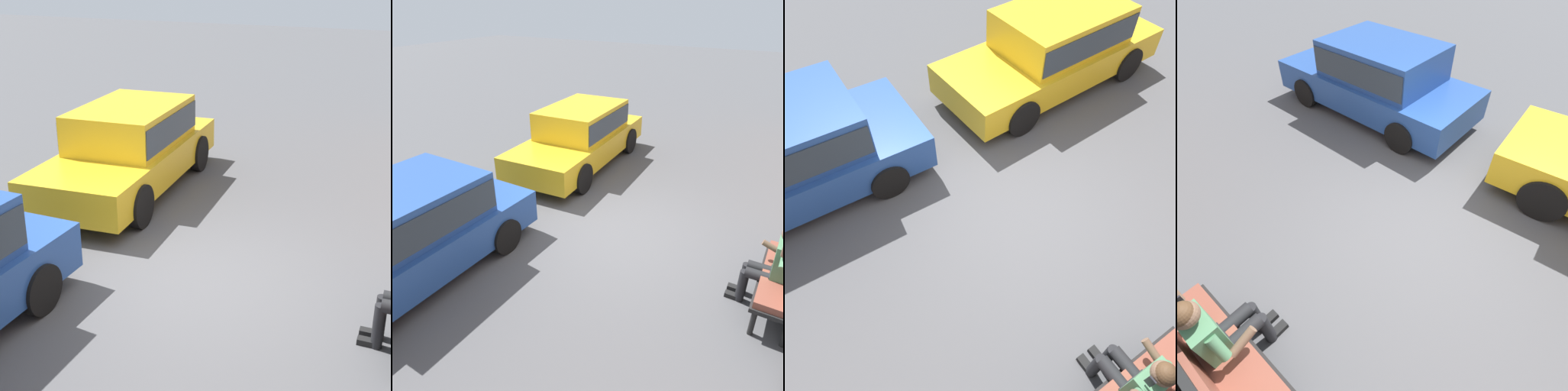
{
  "view_description": "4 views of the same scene",
  "coord_description": "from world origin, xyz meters",
  "views": [
    {
      "loc": [
        6.36,
        2.6,
        3.9
      ],
      "look_at": [
        0.04,
        0.0,
        1.16
      ],
      "focal_mm": 55.0,
      "sensor_mm": 36.0,
      "label": 1
    },
    {
      "loc": [
        5.42,
        2.6,
        3.93
      ],
      "look_at": [
        0.91,
        -0.06,
        1.18
      ],
      "focal_mm": 35.0,
      "sensor_mm": 36.0,
      "label": 2
    },
    {
      "loc": [
        2.36,
        2.6,
        4.78
      ],
      "look_at": [
        0.64,
        -0.05,
        0.77
      ],
      "focal_mm": 35.0,
      "sensor_mm": 36.0,
      "label": 3
    },
    {
      "loc": [
        -1.2,
        2.6,
        3.58
      ],
      "look_at": [
        0.48,
        0.6,
        0.93
      ],
      "focal_mm": 28.0,
      "sensor_mm": 36.0,
      "label": 4
    }
  ],
  "objects": [
    {
      "name": "ground_plane",
      "position": [
        0.0,
        0.0,
        0.0
      ],
      "size": [
        60.0,
        60.0,
        0.0
      ],
      "primitive_type": "plane",
      "color": "#4C4C4F"
    },
    {
      "name": "parked_car_near",
      "position": [
        -2.55,
        -2.32,
        0.82
      ],
      "size": [
        4.61,
        2.06,
        1.5
      ],
      "color": "gold",
      "rests_on": "ground_plane"
    },
    {
      "name": "person_on_phone",
      "position": [
        0.57,
        2.67,
        0.72
      ],
      "size": [
        0.73,
        0.74,
        1.35
      ],
      "color": "black",
      "rests_on": "ground_plane"
    }
  ]
}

